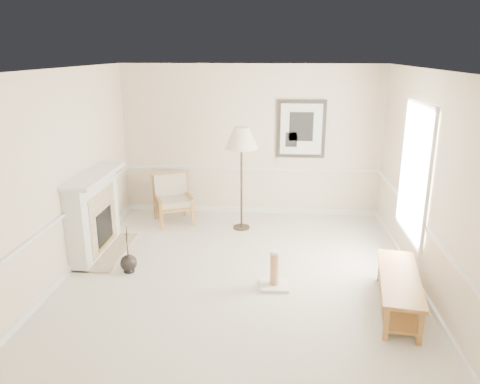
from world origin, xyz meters
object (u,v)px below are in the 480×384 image
(scratching_post, at_px, (274,276))
(bench, at_px, (399,287))
(floor_lamp, at_px, (242,141))
(armchair, at_px, (172,197))
(floor_vase, at_px, (129,263))

(scratching_post, bearing_deg, bench, -15.69)
(floor_lamp, bearing_deg, scratching_post, -74.00)
(floor_lamp, distance_m, bench, 3.65)
(armchair, bearing_deg, bench, -64.16)
(floor_vase, relative_size, floor_lamp, 0.39)
(floor_vase, relative_size, bench, 0.44)
(bench, height_order, scratching_post, scratching_post)
(armchair, height_order, floor_lamp, floor_lamp)
(floor_vase, distance_m, scratching_post, 2.16)
(armchair, distance_m, bench, 4.58)
(bench, bearing_deg, armchair, 140.23)
(armchair, bearing_deg, floor_vase, -118.80)
(scratching_post, bearing_deg, armchair, 128.28)
(armchair, bearing_deg, floor_lamp, -37.37)
(floor_lamp, relative_size, scratching_post, 3.41)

